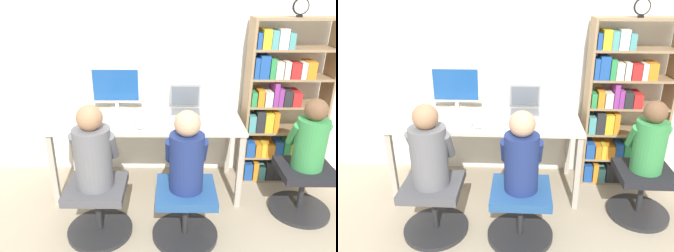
{
  "view_description": "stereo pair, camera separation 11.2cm",
  "coord_description": "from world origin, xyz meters",
  "views": [
    {
      "loc": [
        0.22,
        -2.55,
        1.9
      ],
      "look_at": [
        0.2,
        0.19,
        0.76
      ],
      "focal_mm": 35.0,
      "sensor_mm": 36.0,
      "label": 1
    },
    {
      "loc": [
        0.33,
        -2.55,
        1.9
      ],
      "look_at": [
        0.2,
        0.19,
        0.76
      ],
      "focal_mm": 35.0,
      "sensor_mm": 36.0,
      "label": 2
    }
  ],
  "objects": [
    {
      "name": "desktop_monitor",
      "position": [
        -0.33,
        0.59,
        0.99
      ],
      "size": [
        0.5,
        0.19,
        0.45
      ],
      "color": "beige",
      "rests_on": "desk"
    },
    {
      "name": "person_at_laptop",
      "position": [
        0.34,
        -0.37,
        0.76
      ],
      "size": [
        0.32,
        0.29,
        0.65
      ],
      "color": "navy",
      "rests_on": "office_chair_right"
    },
    {
      "name": "desk_clock",
      "position": [
        1.35,
        0.49,
        1.76
      ],
      "size": [
        0.14,
        0.03,
        0.16
      ],
      "color": "black",
      "rests_on": "bookshelf"
    },
    {
      "name": "office_chair_left",
      "position": [
        -0.38,
        -0.33,
        0.25
      ],
      "size": [
        0.54,
        0.54,
        0.46
      ],
      "color": "#262628",
      "rests_on": "ground_plane"
    },
    {
      "name": "office_chair_right",
      "position": [
        0.34,
        -0.37,
        0.25
      ],
      "size": [
        0.54,
        0.54,
        0.46
      ],
      "color": "#262628",
      "rests_on": "ground_plane"
    },
    {
      "name": "office_chair_side",
      "position": [
        1.41,
        -0.03,
        0.25
      ],
      "size": [
        0.54,
        0.54,
        0.46
      ],
      "color": "#262628",
      "rests_on": "ground_plane"
    },
    {
      "name": "bookshelf",
      "position": [
        1.3,
        0.55,
        0.77
      ],
      "size": [
        0.81,
        0.27,
        1.68
      ],
      "color": "#997A56",
      "rests_on": "ground_plane"
    },
    {
      "name": "ground_plane",
      "position": [
        0.0,
        0.0,
        0.0
      ],
      "size": [
        14.0,
        14.0,
        0.0
      ],
      "primitive_type": "plane",
      "color": "tan"
    },
    {
      "name": "desk",
      "position": [
        0.0,
        0.36,
        0.68
      ],
      "size": [
        1.78,
        0.72,
        0.76
      ],
      "color": "beige",
      "rests_on": "ground_plane"
    },
    {
      "name": "computer_mouse_by_keyboard",
      "position": [
        -0.05,
        0.13,
        0.78
      ],
      "size": [
        0.07,
        0.1,
        0.04
      ],
      "color": "silver",
      "rests_on": "desk"
    },
    {
      "name": "person_at_monitor",
      "position": [
        -0.38,
        -0.33,
        0.76
      ],
      "size": [
        0.35,
        0.32,
        0.67
      ],
      "color": "slate",
      "rests_on": "office_chair_left"
    },
    {
      "name": "wall_back",
      "position": [
        0.0,
        0.78,
        1.3
      ],
      "size": [
        10.0,
        0.05,
        2.6
      ],
      "color": "white",
      "rests_on": "ground_plane"
    },
    {
      "name": "laptop",
      "position": [
        0.37,
        0.55,
        0.81
      ],
      "size": [
        0.31,
        0.3,
        0.26
      ],
      "color": "gray",
      "rests_on": "desk"
    },
    {
      "name": "keyboard",
      "position": [
        -0.33,
        0.12,
        0.77
      ],
      "size": [
        0.44,
        0.17,
        0.03
      ],
      "color": "#B2B2B7",
      "rests_on": "desk"
    },
    {
      "name": "person_near_shelf",
      "position": [
        1.41,
        -0.03,
        0.74
      ],
      "size": [
        0.32,
        0.29,
        0.62
      ],
      "color": "#388C47",
      "rests_on": "office_chair_side"
    }
  ]
}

